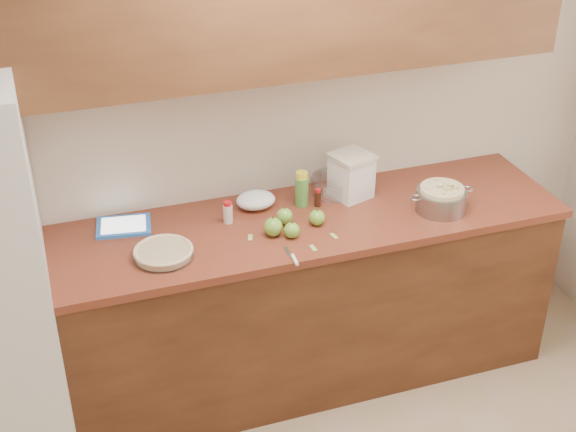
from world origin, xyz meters
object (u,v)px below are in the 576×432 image
object	(u,v)px
tablet	(124,226)
colander	(441,199)
pie	(163,253)
flour_canister	(351,175)

from	to	relation	value
tablet	colander	bearing A→B (deg)	-3.40
pie	colander	size ratio (longest dim) A/B	0.82
pie	tablet	xyz separation A→B (m)	(-0.13, 0.30, -0.01)
pie	flour_canister	distance (m)	1.01
colander	flour_canister	bearing A→B (deg)	142.73
pie	flour_canister	world-z (taller)	flour_canister
flour_canister	tablet	size ratio (longest dim) A/B	0.84
pie	tablet	bearing A→B (deg)	112.69
flour_canister	colander	bearing A→B (deg)	-37.27
pie	flour_canister	size ratio (longest dim) A/B	1.18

